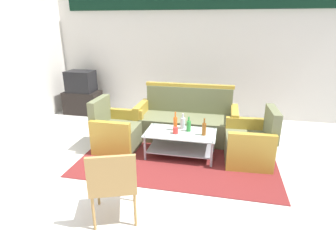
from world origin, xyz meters
TOP-DOWN VIEW (x-y plane):
  - ground_plane at (0.00, 0.00)m, footprint 14.00×14.00m
  - wall_back at (0.00, 3.05)m, footprint 6.52×0.19m
  - rug at (0.03, 0.93)m, footprint 3.01×2.13m
  - couch at (0.04, 1.59)m, footprint 1.80×0.75m
  - armchair_left at (-1.06, 0.93)m, footprint 0.70×0.76m
  - armchair_right at (1.12, 0.91)m, footprint 0.74×0.79m
  - coffee_table at (0.05, 0.85)m, footprint 1.10×0.60m
  - bottle_orange at (-0.05, 0.92)m, footprint 0.06×0.06m
  - bottle_brown at (0.42, 0.82)m, footprint 0.06×0.06m
  - bottle_clear at (0.06, 1.02)m, footprint 0.08×0.08m
  - bottle_green at (0.17, 0.93)m, footprint 0.07×0.07m
  - cup at (-0.02, 0.79)m, footprint 0.08×0.08m
  - tv_stand at (-2.57, 2.55)m, footprint 0.80×0.50m
  - television at (-2.57, 2.55)m, footprint 0.60×0.45m
  - wicker_chair at (-0.38, -0.78)m, footprint 0.62×0.62m

SIDE VIEW (x-z plane):
  - ground_plane at x=0.00m, z-range 0.00..0.00m
  - rug at x=0.03m, z-range 0.00..0.01m
  - tv_stand at x=-2.57m, z-range 0.00..0.52m
  - coffee_table at x=0.05m, z-range 0.07..0.47m
  - armchair_left at x=-1.06m, z-range -0.14..0.71m
  - armchair_right at x=1.12m, z-range -0.14..0.71m
  - couch at x=0.04m, z-range -0.16..0.80m
  - cup at x=-0.02m, z-range 0.41..0.51m
  - wicker_chair at x=-0.38m, z-range 0.07..0.91m
  - bottle_green at x=0.17m, z-range 0.38..0.62m
  - bottle_clear at x=0.06m, z-range 0.38..0.63m
  - bottle_brown at x=0.42m, z-range 0.38..0.65m
  - bottle_orange at x=-0.05m, z-range 0.37..0.68m
  - television at x=-2.57m, z-range 0.52..1.00m
  - wall_back at x=0.00m, z-range 0.08..2.88m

